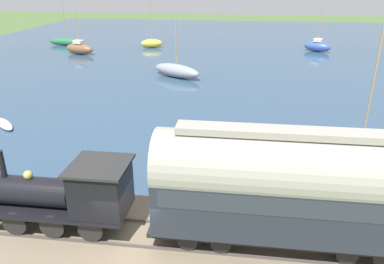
% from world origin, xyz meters
% --- Properties ---
extents(ground_plane, '(200.00, 200.00, 0.00)m').
position_xyz_m(ground_plane, '(0.00, 0.00, 0.00)').
color(ground_plane, '#476033').
extents(harbor_water, '(80.00, 80.00, 0.01)m').
position_xyz_m(harbor_water, '(43.42, 0.00, 0.00)').
color(harbor_water, '#2D4760').
rests_on(harbor_water, ground).
extents(rail_embankment, '(5.61, 56.00, 0.55)m').
position_xyz_m(rail_embankment, '(0.32, 0.00, 0.22)').
color(rail_embankment, '#756651').
rests_on(rail_embankment, ground).
extents(steam_locomotive, '(2.17, 6.18, 3.21)m').
position_xyz_m(steam_locomotive, '(0.32, 2.56, 2.17)').
color(steam_locomotive, black).
rests_on(steam_locomotive, rail_embankment).
extents(passenger_coach, '(2.54, 9.78, 4.67)m').
position_xyz_m(passenger_coach, '(0.32, -5.59, 3.09)').
color(passenger_coach, black).
rests_on(passenger_coach, rail_embankment).
extents(sailboat_blue, '(3.07, 4.02, 8.65)m').
position_xyz_m(sailboat_blue, '(44.19, -14.44, 0.78)').
color(sailboat_blue, '#335199').
rests_on(sailboat_blue, harbor_water).
extents(sailboat_brown, '(2.89, 4.76, 5.50)m').
position_xyz_m(sailboat_brown, '(37.93, 18.40, 0.79)').
color(sailboat_brown, brown).
rests_on(sailboat_brown, harbor_water).
extents(sailboat_yellow, '(2.18, 3.48, 9.05)m').
position_xyz_m(sailboat_yellow, '(44.22, 9.72, 0.71)').
color(sailboat_yellow, gold).
rests_on(sailboat_yellow, harbor_water).
extents(sailboat_gray, '(4.46, 5.95, 6.22)m').
position_xyz_m(sailboat_gray, '(27.03, 2.98, 0.72)').
color(sailboat_gray, gray).
rests_on(sailboat_gray, harbor_water).
extents(sailboat_teal, '(3.11, 6.02, 7.77)m').
position_xyz_m(sailboat_teal, '(6.82, -10.08, 0.64)').
color(sailboat_teal, '#1E707A').
rests_on(sailboat_teal, harbor_water).
extents(sailboat_green, '(2.11, 6.33, 6.84)m').
position_xyz_m(sailboat_green, '(44.22, 23.17, 0.59)').
color(sailboat_green, '#236B42').
rests_on(sailboat_green, harbor_water).
extents(rowboat_mid_harbor, '(2.56, 2.67, 0.32)m').
position_xyz_m(rowboat_mid_harbor, '(11.42, 12.79, 0.17)').
color(rowboat_mid_harbor, silver).
rests_on(rowboat_mid_harbor, harbor_water).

